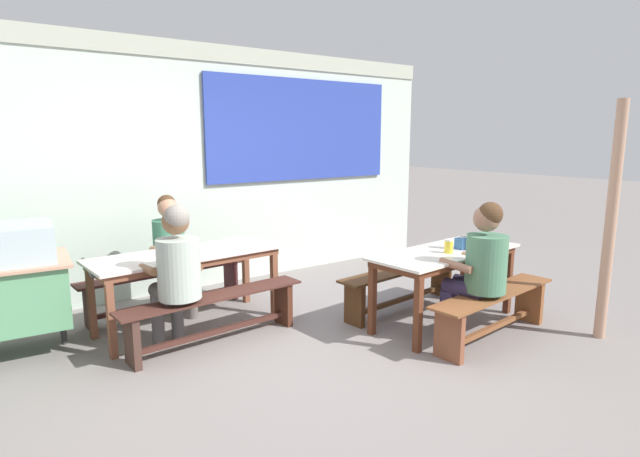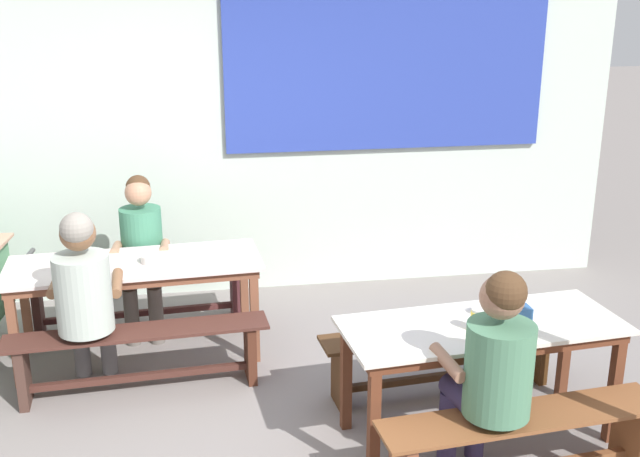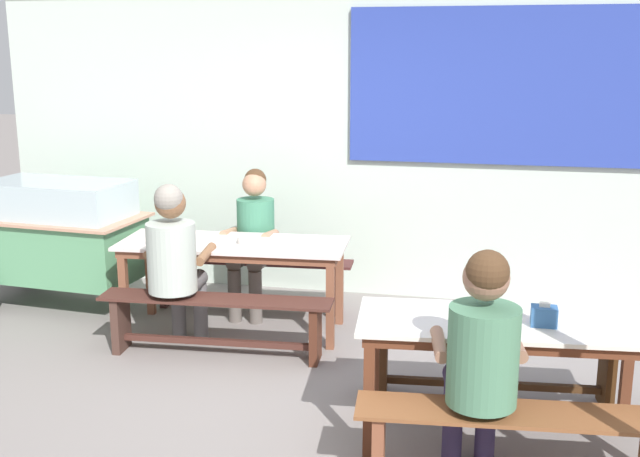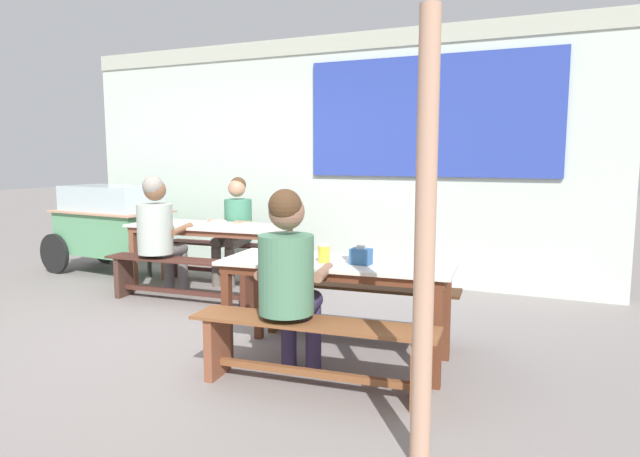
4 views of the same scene
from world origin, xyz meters
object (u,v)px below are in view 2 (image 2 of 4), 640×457
bench_far_front (139,352)px  dining_table_near (482,336)px  dining_table_far (135,272)px  tissue_box (518,315)px  bench_far_back (138,291)px  bench_near_back (442,351)px  person_near_front (493,364)px  bench_near_front (522,441)px  condiment_jar (478,320)px  soup_bowl (153,258)px  person_left_back_turned (84,290)px  person_center_facing (142,245)px

bench_far_front → dining_table_near: bearing=-22.7°
dining_table_far → tissue_box: (2.27, -1.43, 0.13)m
bench_far_back → bench_far_front: 1.07m
bench_near_back → person_near_front: person_near_front is taller
tissue_box → bench_near_front: bearing=-106.6°
condiment_jar → soup_bowl: size_ratio=0.78×
bench_far_back → tissue_box: (2.30, -1.96, 0.50)m
bench_near_front → soup_bowl: bearing=136.4°
person_near_front → bench_near_front: bearing=-12.3°
dining_table_far → soup_bowl: bearing=-11.0°
bench_near_back → person_left_back_turned: person_left_back_turned is taller
bench_far_front → bench_near_back: size_ratio=1.04×
dining_table_near → person_center_facing: person_center_facing is taller
dining_table_near → soup_bowl: bearing=144.9°
person_near_front → person_left_back_turned: size_ratio=1.00×
bench_far_back → bench_near_back: size_ratio=1.07×
dining_table_near → bench_near_front: bearing=-84.7°
person_left_back_turned → condiment_jar: 2.49m
bench_far_back → person_left_back_turned: 1.15m
person_center_facing → soup_bowl: size_ratio=7.32×
bench_near_back → condiment_jar: 0.80m
dining_table_far → person_left_back_turned: bearing=-119.5°
condiment_jar → bench_far_front: bearing=154.6°
dining_table_near → bench_far_back: (-2.11, 1.92, -0.36)m
person_center_facing → person_left_back_turned: (-0.30, -0.97, 0.04)m
person_near_front → tissue_box: bearing=54.2°
bench_near_front → person_center_facing: size_ratio=1.31×
dining_table_far → person_near_front: person_near_front is taller
dining_table_near → bench_far_back: 2.87m
bench_near_front → person_center_facing: bearing=131.3°
dining_table_far → bench_far_back: dining_table_far is taller
bench_far_back → dining_table_far: bearing=-86.2°
bench_near_back → bench_near_front: bearing=-84.7°
person_center_facing → tissue_box: bearing=-40.2°
dining_table_far → bench_near_front: (2.12, -1.92, -0.37)m
dining_table_far → person_left_back_turned: 0.58m
bench_near_front → tissue_box: tissue_box is taller
dining_table_near → bench_far_back: dining_table_near is taller
bench_far_back → person_near_front: 3.15m
tissue_box → bench_near_back: bearing=113.1°
dining_table_far → person_near_front: size_ratio=1.43×
bench_far_front → tissue_box: size_ratio=12.43×
bench_far_front → person_center_facing: 1.08m
person_center_facing → bench_far_front: bearing=-89.1°
bench_far_back → condiment_jar: 2.91m
dining_table_far → bench_near_back: size_ratio=1.09×
bench_far_back → tissue_box: tissue_box is taller
dining_table_far → bench_far_back: size_ratio=1.02×
person_near_front → bench_far_back: bearing=129.3°
dining_table_near → person_left_back_turned: person_left_back_turned is taller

